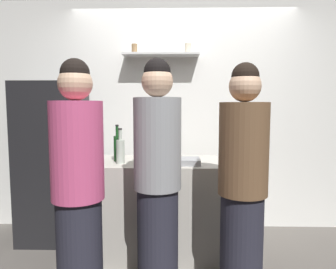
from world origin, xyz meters
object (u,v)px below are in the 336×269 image
utensil_holder (239,154)px  person_pink_top (78,192)px  wine_bottle_amber_glass (140,151)px  wine_bottle_pale_glass (120,150)px  baking_pan (181,161)px  wine_bottle_green_glass (117,147)px  refrigerator (54,162)px  wine_bottle_dark_glass (99,153)px  person_grey_hoodie (158,182)px  water_bottle_plastic (150,149)px  person_brown_jacket (243,188)px

utensil_holder → person_pink_top: person_pink_top is taller
wine_bottle_amber_glass → wine_bottle_pale_glass: bearing=171.1°
baking_pan → wine_bottle_green_glass: wine_bottle_green_glass is taller
refrigerator → wine_bottle_dark_glass: refrigerator is taller
wine_bottle_amber_glass → baking_pan: bearing=2.2°
person_grey_hoodie → baking_pan: bearing=140.0°
wine_bottle_green_glass → person_pink_top: size_ratio=0.20×
water_bottle_plastic → wine_bottle_green_glass: bearing=-161.5°
refrigerator → baking_pan: size_ratio=4.86×
person_grey_hoodie → person_brown_jacket: size_ratio=1.02×
wine_bottle_dark_glass → person_grey_hoodie: (0.53, -0.41, -0.14)m
utensil_holder → wine_bottle_dark_glass: (-1.25, -0.31, 0.05)m
wine_bottle_amber_glass → wine_bottle_green_glass: (-0.23, 0.15, 0.01)m
refrigerator → wine_bottle_pale_glass: bearing=-30.2°
wine_bottle_amber_glass → wine_bottle_green_glass: wine_bottle_green_glass is taller
baking_pan → utensil_holder: (0.55, 0.20, 0.04)m
water_bottle_plastic → person_pink_top: bearing=-111.8°
baking_pan → wine_bottle_pale_glass: wine_bottle_pale_glass is taller
water_bottle_plastic → person_grey_hoodie: 0.78m
refrigerator → wine_bottle_green_glass: (0.75, -0.34, 0.20)m
wine_bottle_green_glass → utensil_holder: bearing=3.2°
wine_bottle_green_glass → person_grey_hoodie: bearing=-57.8°
refrigerator → baking_pan: bearing=-19.7°
baking_pan → wine_bottle_dark_glass: wine_bottle_dark_glass is taller
refrigerator → wine_bottle_amber_glass: 1.11m
person_brown_jacket → baking_pan: bearing=-78.1°
wine_bottle_green_glass → person_pink_top: person_pink_top is taller
wine_bottle_amber_glass → person_grey_hoodie: size_ratio=0.17×
baking_pan → water_bottle_plastic: size_ratio=1.46×
refrigerator → person_grey_hoodie: bearing=-40.8°
wine_bottle_amber_glass → utensil_holder: bearing=13.1°
wine_bottle_dark_glass → wine_bottle_amber_glass: bearing=16.5°
wine_bottle_green_glass → person_brown_jacket: (1.01, -0.72, -0.18)m
wine_bottle_amber_glass → wine_bottle_dark_glass: size_ratio=1.01×
utensil_holder → person_pink_top: (-1.24, -0.94, -0.11)m
wine_bottle_amber_glass → wine_bottle_dark_glass: wine_bottle_amber_glass is taller
wine_bottle_dark_glass → wine_bottle_green_glass: (0.11, 0.25, 0.02)m
wine_bottle_amber_glass → person_grey_hoodie: (0.19, -0.51, -0.15)m
wine_bottle_dark_glass → wine_bottle_green_glass: wine_bottle_green_glass is taller
utensil_holder → person_pink_top: size_ratio=0.13×
baking_pan → water_bottle_plastic: (-0.29, 0.23, 0.08)m
wine_bottle_amber_glass → person_pink_top: 0.81m
person_grey_hoodie → person_brown_jacket: 0.60m
wine_bottle_green_glass → person_pink_top: bearing=-96.1°
baking_pan → wine_bottle_amber_glass: size_ratio=1.12×
person_brown_jacket → wine_bottle_green_glass: bearing=-59.3°
water_bottle_plastic → person_pink_top: person_pink_top is taller
wine_bottle_amber_glass → wine_bottle_dark_glass: bearing=-163.5°
utensil_holder → baking_pan: bearing=-160.2°
wine_bottle_dark_glass → person_grey_hoodie: size_ratio=0.17×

